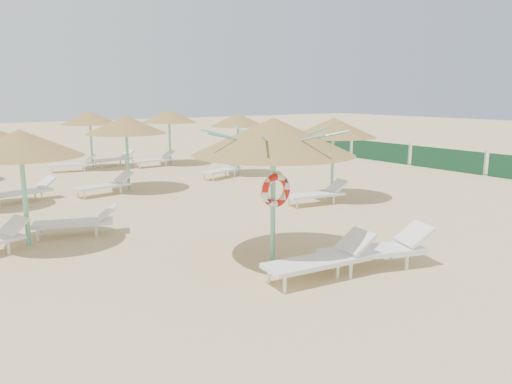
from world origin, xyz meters
TOP-DOWN VIEW (x-y plane):
  - ground at (0.00, 0.00)m, footprint 120.00×120.00m
  - main_palapa at (-0.22, 0.37)m, footprint 3.36×3.36m
  - lounger_main_a at (-0.08, -1.06)m, footprint 2.32×0.90m
  - lounger_main_b at (1.26, -1.26)m, footprint 2.42×1.36m
  - palapa_field at (0.24, 10.43)m, footprint 14.11×14.30m
  - windbreak_fence at (14.00, 9.96)m, footprint 0.08×19.84m

SIDE VIEW (x-z plane):
  - ground at x=0.00m, z-range 0.00..0.00m
  - lounger_main_a at x=-0.08m, z-range -0.02..0.80m
  - lounger_main_b at x=1.26m, z-range -0.02..0.82m
  - windbreak_fence at x=14.00m, z-range -0.05..1.05m
  - palapa_field at x=0.24m, z-range 0.95..3.67m
  - main_palapa at x=-0.22m, z-range 1.11..4.12m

